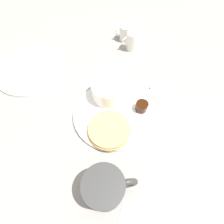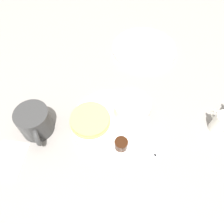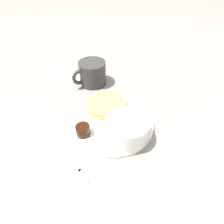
{
  "view_description": "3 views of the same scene",
  "coord_description": "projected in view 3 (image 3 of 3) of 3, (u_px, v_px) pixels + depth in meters",
  "views": [
    {
      "loc": [
        0.13,
        -0.23,
        0.46
      ],
      "look_at": [
        0.01,
        -0.01,
        0.04
      ],
      "focal_mm": 28.0,
      "sensor_mm": 36.0,
      "label": 1
    },
    {
      "loc": [
        0.31,
        0.11,
        0.56
      ],
      "look_at": [
        -0.02,
        -0.0,
        0.03
      ],
      "focal_mm": 35.0,
      "sensor_mm": 36.0,
      "label": 2
    },
    {
      "loc": [
        -0.03,
        0.33,
        0.36
      ],
      "look_at": [
        0.0,
        -0.0,
        0.04
      ],
      "focal_mm": 28.0,
      "sensor_mm": 36.0,
      "label": 3
    }
  ],
  "objects": [
    {
      "name": "coffee_mug",
      "position": [
        92.0,
        73.0,
        0.61
      ],
      "size": [
        0.11,
        0.1,
        0.08
      ],
      "color": "#333333",
      "rests_on": "ground_plane"
    },
    {
      "name": "ground_plane",
      "position": [
        112.0,
        123.0,
        0.49
      ],
      "size": [
        4.0,
        4.0,
        0.0
      ],
      "primitive_type": "plane",
      "color": "gray"
    },
    {
      "name": "fork",
      "position": [
        75.0,
        166.0,
        0.4
      ],
      "size": [
        0.12,
        0.09,
        0.0
      ],
      "color": "silver",
      "rests_on": "ground_plane"
    },
    {
      "name": "syrup_cup",
      "position": [
        83.0,
        130.0,
        0.44
      ],
      "size": [
        0.04,
        0.04,
        0.03
      ],
      "color": "black",
      "rests_on": "plate"
    },
    {
      "name": "bowl",
      "position": [
        127.0,
        128.0,
        0.42
      ],
      "size": [
        0.1,
        0.1,
        0.06
      ],
      "color": "white",
      "rests_on": "plate"
    },
    {
      "name": "pancake_stack",
      "position": [
        107.0,
        104.0,
        0.52
      ],
      "size": [
        0.12,
        0.12,
        0.02
      ],
      "color": "tan",
      "rests_on": "plate"
    },
    {
      "name": "napkin",
      "position": [
        66.0,
        77.0,
        0.67
      ],
      "size": [
        0.12,
        0.1,
        0.0
      ],
      "color": "white",
      "rests_on": "ground_plane"
    },
    {
      "name": "plate",
      "position": [
        112.0,
        122.0,
        0.49
      ],
      "size": [
        0.23,
        0.23,
        0.01
      ],
      "color": "white",
      "rests_on": "ground_plane"
    },
    {
      "name": "butter_ramekin",
      "position": [
        127.0,
        139.0,
        0.42
      ],
      "size": [
        0.04,
        0.04,
        0.04
      ],
      "color": "white",
      "rests_on": "plate"
    }
  ]
}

